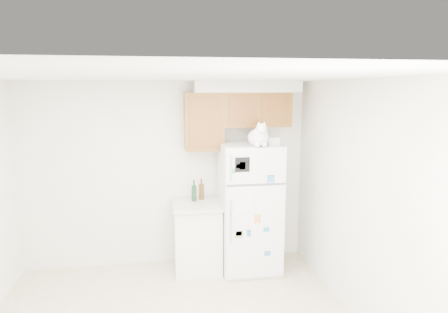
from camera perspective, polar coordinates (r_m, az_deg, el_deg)
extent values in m
cube|color=silver|center=(5.48, -8.26, -2.52)|extent=(3.80, 0.04, 2.50)
cube|color=silver|center=(4.07, 20.48, -7.35)|extent=(0.04, 4.00, 2.50)
cube|color=white|center=(3.36, -8.09, 11.33)|extent=(3.80, 4.00, 0.04)
cube|color=brown|center=(5.35, 4.60, 6.71)|extent=(0.90, 0.33, 0.45)
cube|color=brown|center=(5.24, -2.91, 5.02)|extent=(0.50, 0.33, 0.75)
cube|color=silver|center=(5.32, 3.29, 9.94)|extent=(1.40, 0.37, 0.15)
cube|color=white|center=(5.34, 3.61, -7.20)|extent=(0.76, 0.72, 1.70)
cube|color=white|center=(4.84, 4.68, -1.36)|extent=(0.74, 0.03, 0.44)
cube|color=white|center=(5.06, 4.55, -10.73)|extent=(0.74, 0.03, 1.19)
cube|color=#59595B|center=(4.88, 4.65, -3.95)|extent=(0.74, 0.03, 0.02)
cylinder|color=silver|center=(4.74, 1.01, -1.61)|extent=(0.02, 0.02, 0.32)
cylinder|color=silver|center=(4.92, 0.99, -9.29)|extent=(0.02, 0.02, 0.55)
cube|color=black|center=(4.78, 2.64, -1.18)|extent=(0.18, 0.00, 0.18)
cube|color=white|center=(4.88, 2.83, -6.36)|extent=(0.22, 0.00, 0.28)
cube|color=white|center=(4.88, 6.76, -2.41)|extent=(0.10, 0.00, 0.06)
cube|color=white|center=(5.00, 2.00, -10.84)|extent=(0.10, 0.00, 0.08)
cube|color=#D79043|center=(4.99, 4.80, -8.86)|extent=(0.08, 0.00, 0.11)
cube|color=white|center=(5.02, 6.28, -8.45)|extent=(0.10, 0.00, 0.06)
cube|color=#449674|center=(4.77, 1.27, -2.09)|extent=(0.07, 0.00, 0.05)
cube|color=#275F9E|center=(5.03, 3.58, -10.86)|extent=(0.05, 0.00, 0.09)
cube|color=#D2EA52|center=(4.78, 2.66, -1.32)|extent=(0.07, 0.00, 0.09)
cube|color=#79A251|center=(5.01, 2.20, -11.08)|extent=(0.09, 0.00, 0.09)
cube|color=#3047AB|center=(4.77, 2.29, -1.39)|extent=(0.09, 0.00, 0.05)
cube|color=#356BBA|center=(5.19, 6.21, -13.59)|extent=(0.08, 0.00, 0.06)
cube|color=teal|center=(5.07, 6.07, -10.32)|extent=(0.08, 0.00, 0.06)
cube|color=teal|center=(4.90, 6.71, -3.19)|extent=(0.09, 0.00, 0.09)
cube|color=white|center=(5.43, -3.84, -11.50)|extent=(0.60, 0.60, 0.88)
cube|color=beige|center=(5.26, -3.88, -6.90)|extent=(0.64, 0.64, 0.04)
ellipsoid|color=white|center=(4.93, 4.91, 2.69)|extent=(0.25, 0.34, 0.21)
ellipsoid|color=white|center=(4.83, 5.20, 3.12)|extent=(0.18, 0.15, 0.20)
sphere|color=white|center=(4.77, 5.38, 3.98)|extent=(0.13, 0.13, 0.13)
cone|color=white|center=(4.76, 4.99, 4.73)|extent=(0.04, 0.04, 0.05)
cone|color=white|center=(4.77, 5.78, 4.73)|extent=(0.04, 0.04, 0.05)
cone|color=#D88C8C|center=(4.75, 5.01, 4.66)|extent=(0.02, 0.02, 0.03)
cone|color=#D88C8C|center=(4.77, 5.80, 4.67)|extent=(0.02, 0.02, 0.03)
sphere|color=white|center=(4.72, 5.54, 3.68)|extent=(0.05, 0.05, 0.05)
sphere|color=white|center=(4.80, 4.79, 1.68)|extent=(0.07, 0.07, 0.07)
sphere|color=white|center=(4.82, 5.80, 1.70)|extent=(0.07, 0.07, 0.07)
cylinder|color=white|center=(5.08, 5.75, 2.11)|extent=(0.16, 0.22, 0.07)
cube|color=white|center=(5.28, 4.66, 2.58)|extent=(0.18, 0.13, 0.10)
cube|color=white|center=(5.09, 6.97, 2.23)|extent=(0.17, 0.13, 0.09)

